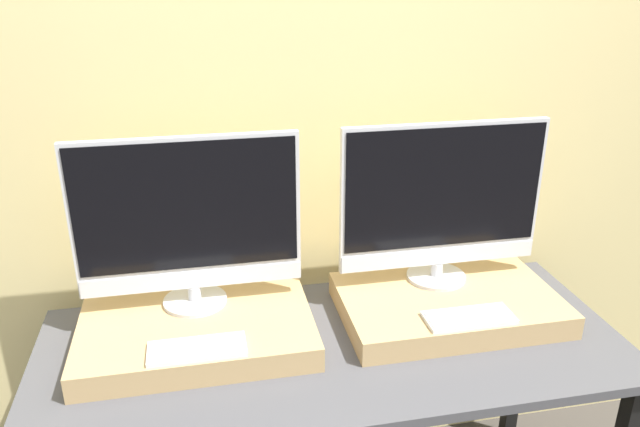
{
  "coord_description": "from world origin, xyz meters",
  "views": [
    {
      "loc": [
        -0.36,
        -1.17,
        1.85
      ],
      "look_at": [
        0.0,
        0.56,
        1.12
      ],
      "focal_mm": 35.0,
      "sensor_mm": 36.0,
      "label": 1
    }
  ],
  "objects_px": {
    "monitor_left": "(188,220)",
    "monitor_right": "(442,201)",
    "keyboard_left": "(197,348)",
    "keyboard_right": "(469,317)"
  },
  "relations": [
    {
      "from": "keyboard_left",
      "to": "monitor_right",
      "type": "bearing_deg",
      "value": 18.35
    },
    {
      "from": "monitor_left",
      "to": "monitor_right",
      "type": "distance_m",
      "value": 0.8
    },
    {
      "from": "keyboard_left",
      "to": "keyboard_right",
      "type": "relative_size",
      "value": 1.0
    },
    {
      "from": "monitor_left",
      "to": "keyboard_left",
      "type": "bearing_deg",
      "value": -90.0
    },
    {
      "from": "monitor_left",
      "to": "keyboard_right",
      "type": "bearing_deg",
      "value": -18.35
    },
    {
      "from": "keyboard_left",
      "to": "monitor_right",
      "type": "relative_size",
      "value": 0.4
    },
    {
      "from": "keyboard_right",
      "to": "monitor_left",
      "type": "bearing_deg",
      "value": 161.65
    },
    {
      "from": "monitor_left",
      "to": "keyboard_left",
      "type": "distance_m",
      "value": 0.38
    },
    {
      "from": "monitor_left",
      "to": "keyboard_left",
      "type": "height_order",
      "value": "monitor_left"
    },
    {
      "from": "keyboard_right",
      "to": "keyboard_left",
      "type": "bearing_deg",
      "value": 180.0
    }
  ]
}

